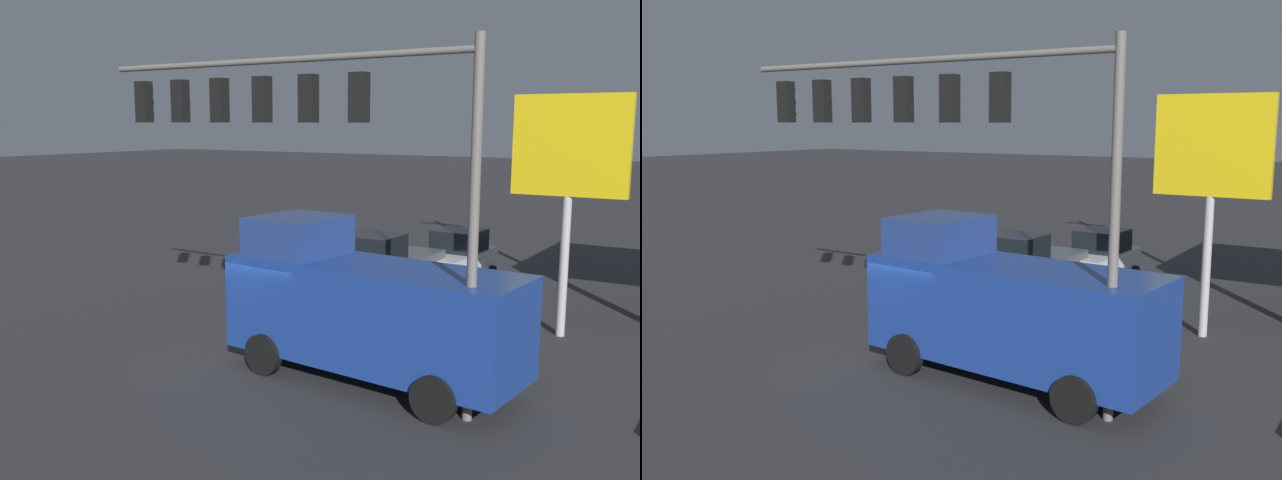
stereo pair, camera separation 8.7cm
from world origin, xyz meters
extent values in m
plane|color=#2D2D30|center=(0.00, 0.00, 0.00)|extent=(200.00, 200.00, 0.00)
cylinder|color=slate|center=(-5.32, 0.86, 3.69)|extent=(0.20, 0.20, 7.38)
cylinder|color=slate|center=(-0.58, 0.86, 7.08)|extent=(9.46, 0.14, 0.14)
cube|color=black|center=(-2.81, 0.86, 6.26)|extent=(0.36, 0.28, 1.00)
sphere|color=#FF4141|center=(-2.81, 0.68, 6.56)|extent=(0.22, 0.22, 0.22)
sphere|color=#392305|center=(-2.81, 0.68, 6.26)|extent=(0.22, 0.22, 0.22)
sphere|color=black|center=(-2.81, 0.68, 5.96)|extent=(0.22, 0.22, 0.22)
cube|color=black|center=(-1.58, 0.86, 6.26)|extent=(0.36, 0.28, 1.00)
sphere|color=#FF4141|center=(-1.58, 0.68, 6.56)|extent=(0.22, 0.22, 0.22)
sphere|color=#392305|center=(-1.58, 0.68, 6.26)|extent=(0.22, 0.22, 0.22)
sphere|color=black|center=(-1.58, 0.68, 5.96)|extent=(0.22, 0.22, 0.22)
cube|color=black|center=(-0.35, 0.86, 6.26)|extent=(0.36, 0.28, 1.00)
sphere|color=#FF4141|center=(-0.35, 0.68, 6.56)|extent=(0.22, 0.22, 0.22)
sphere|color=#392305|center=(-0.35, 0.68, 6.26)|extent=(0.22, 0.22, 0.22)
sphere|color=black|center=(-0.35, 0.68, 5.96)|extent=(0.22, 0.22, 0.22)
cube|color=black|center=(0.88, 0.86, 6.26)|extent=(0.36, 0.28, 1.00)
sphere|color=#FF4141|center=(0.88, 0.68, 6.56)|extent=(0.22, 0.22, 0.22)
sphere|color=#392305|center=(0.88, 0.68, 6.26)|extent=(0.22, 0.22, 0.22)
sphere|color=black|center=(0.88, 0.68, 5.96)|extent=(0.22, 0.22, 0.22)
cube|color=black|center=(2.11, 0.86, 6.26)|extent=(0.36, 0.28, 1.00)
sphere|color=#FF4141|center=(2.11, 0.68, 6.56)|extent=(0.22, 0.22, 0.22)
sphere|color=#392305|center=(2.11, 0.68, 6.26)|extent=(0.22, 0.22, 0.22)
sphere|color=black|center=(2.11, 0.68, 5.96)|extent=(0.22, 0.22, 0.22)
cube|color=black|center=(3.34, 0.86, 6.26)|extent=(0.36, 0.28, 1.00)
sphere|color=#FF4141|center=(3.34, 0.68, 6.56)|extent=(0.22, 0.22, 0.22)
sphere|color=#392305|center=(3.34, 0.68, 6.26)|extent=(0.22, 0.22, 0.22)
sphere|color=black|center=(3.34, 0.68, 5.96)|extent=(0.22, 0.22, 0.22)
cylinder|color=#B7B7BC|center=(-5.36, -5.81, 3.25)|extent=(0.24, 0.24, 6.50)
cube|color=yellow|center=(-5.36, -5.81, 5.16)|extent=(3.01, 0.24, 2.67)
cube|color=black|center=(-5.36, -5.94, 5.16)|extent=(2.11, 0.04, 0.93)
cube|color=navy|center=(-2.72, 0.05, 1.58)|extent=(6.96, 2.83, 2.20)
cube|color=navy|center=(-0.62, -0.11, 3.13)|extent=(1.96, 2.25, 0.90)
cylinder|color=black|center=(-0.42, 1.05, 0.48)|extent=(0.97, 0.30, 0.96)
cylinder|color=black|center=(-0.60, -1.29, 0.48)|extent=(0.97, 0.30, 0.96)
cylinder|color=black|center=(-4.83, 1.39, 0.48)|extent=(0.97, 0.30, 0.96)
cylinder|color=black|center=(-5.01, -0.94, 0.48)|extent=(0.97, 0.30, 0.96)
cube|color=#474C51|center=(0.29, -6.10, 0.95)|extent=(2.01, 5.20, 1.10)
cube|color=black|center=(0.29, -5.20, 1.95)|extent=(1.84, 1.60, 0.90)
cylinder|color=black|center=(-0.74, -4.41, 0.40)|extent=(0.22, 0.80, 0.80)
cylinder|color=black|center=(1.30, -4.41, 0.40)|extent=(0.22, 0.80, 0.80)
cylinder|color=black|center=(-0.73, -7.79, 0.40)|extent=(0.22, 0.80, 0.80)
cylinder|color=black|center=(1.31, -7.79, 0.40)|extent=(0.22, 0.80, 0.80)
cube|color=silver|center=(-0.55, -9.96, 0.76)|extent=(1.85, 3.87, 0.90)
cube|color=black|center=(-0.56, -10.26, 1.59)|extent=(1.63, 1.76, 0.76)
cylinder|color=black|center=(-1.37, -8.69, 0.31)|extent=(0.24, 0.63, 0.62)
cylinder|color=black|center=(0.37, -8.76, 0.31)|extent=(0.24, 0.63, 0.62)
cylinder|color=black|center=(-1.47, -11.16, 0.31)|extent=(0.24, 0.63, 0.62)
cylinder|color=black|center=(0.27, -11.22, 0.31)|extent=(0.24, 0.63, 0.62)
camera|label=1|loc=(-10.13, 13.51, 5.77)|focal=40.00mm
camera|label=2|loc=(-10.21, 13.46, 5.77)|focal=40.00mm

